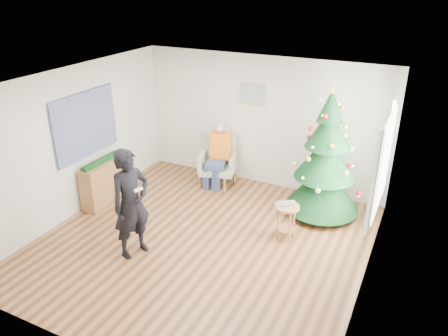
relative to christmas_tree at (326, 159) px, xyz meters
The scene contains 19 objects.
floor 2.54m from the christmas_tree, 129.77° to the right, with size 5.00×5.00×0.00m, color brown.
ceiling 2.76m from the christmas_tree, 129.77° to the right, with size 5.00×5.00×0.00m, color white.
wall_back 1.66m from the christmas_tree, 153.56° to the left, with size 5.00×5.00×0.00m, color silver.
wall_front 4.52m from the christmas_tree, 109.02° to the right, with size 5.00×5.00×0.00m, color silver.
wall_left 4.35m from the christmas_tree, 156.00° to the right, with size 5.00×5.00×0.00m, color silver.
wall_right 2.06m from the christmas_tree, 59.82° to the right, with size 5.00×5.00×0.00m, color silver.
window_panel 1.33m from the christmas_tree, 37.58° to the right, with size 0.04×1.30×1.40m, color white.
curtains 1.31m from the christmas_tree, 38.43° to the right, with size 0.05×1.75×1.50m.
christmas_tree is the anchor object (origin of this frame).
stool 1.34m from the christmas_tree, 106.37° to the right, with size 0.40×0.40×0.61m.
laptop 1.19m from the christmas_tree, 106.37° to the right, with size 0.33×0.21×0.03m, color silver.
armchair 2.35m from the christmas_tree, behind, with size 0.86×0.83×0.99m.
seated_person 2.25m from the christmas_tree, behind, with size 0.49×0.64×1.29m.
standing_man 3.36m from the christmas_tree, 132.88° to the right, with size 0.63×0.41×1.72m, color black.
game_controller 3.25m from the christmas_tree, 130.15° to the right, with size 0.04×0.13×0.04m, color white.
console 4.09m from the christmas_tree, 160.23° to the right, with size 0.30×1.00×0.80m, color brown.
garland 4.05m from the christmas_tree, 160.23° to the right, with size 0.14×0.14×0.90m, color black.
tapestry 4.22m from the christmas_tree, 159.52° to the right, with size 0.03×1.50×1.15m, color black.
framed_picture 1.97m from the christmas_tree, 157.42° to the left, with size 0.52×0.05×0.42m.
Camera 1 is at (2.94, -5.18, 4.01)m, focal length 35.00 mm.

